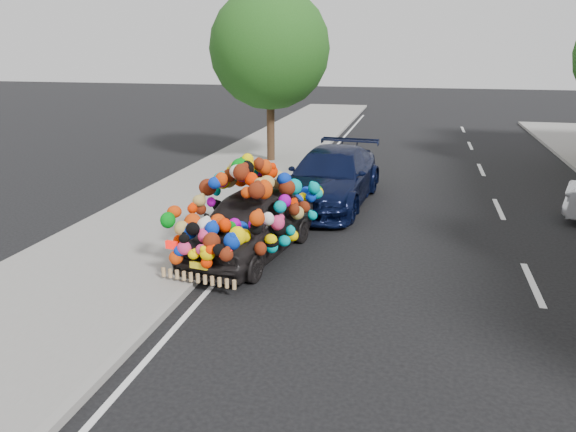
# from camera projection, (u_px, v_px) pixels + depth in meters

# --- Properties ---
(ground) EXTENTS (100.00, 100.00, 0.00)m
(ground) POSITION_uv_depth(u_px,v_px,m) (335.00, 267.00, 10.89)
(ground) COLOR black
(ground) RESTS_ON ground
(sidewalk) EXTENTS (4.00, 60.00, 0.12)m
(sidewalk) POSITION_uv_depth(u_px,v_px,m) (133.00, 247.00, 11.81)
(sidewalk) COLOR gray
(sidewalk) RESTS_ON ground
(kerb) EXTENTS (0.15, 60.00, 0.13)m
(kerb) POSITION_uv_depth(u_px,v_px,m) (220.00, 254.00, 11.39)
(kerb) COLOR gray
(kerb) RESTS_ON ground
(lane_markings) EXTENTS (6.00, 50.00, 0.01)m
(lane_markings) POSITION_uv_depth(u_px,v_px,m) (533.00, 284.00, 10.11)
(lane_markings) COLOR silver
(lane_markings) RESTS_ON ground
(tree_near_sidewalk) EXTENTS (4.20, 4.20, 6.13)m
(tree_near_sidewalk) POSITION_uv_depth(u_px,v_px,m) (270.00, 49.00, 19.40)
(tree_near_sidewalk) COLOR #332114
(tree_near_sidewalk) RESTS_ON ground
(plush_art_car) EXTENTS (2.62, 4.40, 1.99)m
(plush_art_car) POSITION_uv_depth(u_px,v_px,m) (250.00, 207.00, 11.29)
(plush_art_car) COLOR black
(plush_art_car) RESTS_ON ground
(navy_sedan) EXTENTS (2.48, 5.24, 1.48)m
(navy_sedan) POSITION_uv_depth(u_px,v_px,m) (331.00, 177.00, 15.05)
(navy_sedan) COLOR black
(navy_sedan) RESTS_ON ground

